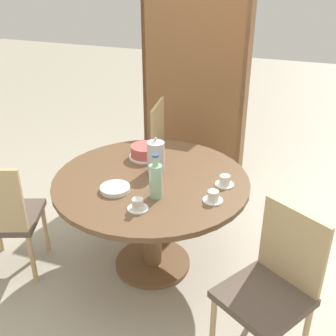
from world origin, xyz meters
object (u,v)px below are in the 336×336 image
at_px(cup_a, 213,197).
at_px(cup_b, 138,205).
at_px(cake_main, 145,152).
at_px(water_bottle, 156,180).
at_px(chair_a, 4,216).
at_px(bookshelf, 195,92).
at_px(cup_c, 225,181).
at_px(chair_c, 172,150).
at_px(coffee_pot, 156,156).
at_px(chair_b, 272,285).

relative_size(cup_a, cup_b, 1.00).
bearing_deg(cup_a, cake_main, 145.53).
distance_m(water_bottle, cake_main, 0.57).
height_order(chair_a, bookshelf, bookshelf).
xyz_separation_m(cup_a, cup_c, (0.02, 0.21, 0.00)).
height_order(chair_c, coffee_pot, coffee_pot).
xyz_separation_m(chair_a, bookshelf, (0.73, 2.06, 0.34)).
xyz_separation_m(bookshelf, cup_c, (0.66, -1.57, -0.07)).
bearing_deg(cake_main, chair_a, -137.12).
relative_size(coffee_pot, cup_c, 2.02).
distance_m(chair_c, water_bottle, 1.27).
xyz_separation_m(bookshelf, cake_main, (0.02, -1.36, -0.05)).
bearing_deg(chair_b, cup_c, 157.87).
relative_size(water_bottle, cup_b, 2.29).
bearing_deg(chair_b, water_bottle, -167.51).
bearing_deg(chair_c, water_bottle, -172.90).
bearing_deg(cup_c, coffee_pot, 176.01).
bearing_deg(cake_main, bookshelf, 90.93).
height_order(chair_b, cup_c, chair_b).
relative_size(chair_a, cup_c, 7.20).
bearing_deg(cup_a, cup_b, -149.03).
height_order(chair_a, chair_b, same).
relative_size(chair_b, bookshelf, 0.51).
bearing_deg(cup_b, coffee_pot, 98.48).
relative_size(water_bottle, cake_main, 1.21).
distance_m(bookshelf, coffee_pot, 1.55).
bearing_deg(cup_c, water_bottle, -142.47).
distance_m(water_bottle, cup_c, 0.47).
bearing_deg(chair_c, chair_b, -150.83).
xyz_separation_m(coffee_pot, cup_c, (0.49, -0.03, -0.09)).
bearing_deg(cup_a, coffee_pot, 151.81).
bearing_deg(coffee_pot, chair_b, -33.43).
distance_m(chair_a, chair_b, 1.79).
xyz_separation_m(chair_b, cake_main, (-1.04, 0.76, 0.29)).
xyz_separation_m(bookshelf, coffee_pot, (0.18, -1.54, 0.02)).
distance_m(chair_b, cake_main, 1.32).
xyz_separation_m(chair_b, cup_b, (-0.81, 0.10, 0.27)).
relative_size(cake_main, cup_a, 1.89).
distance_m(chair_c, cake_main, 0.75).
height_order(bookshelf, cup_c, bookshelf).
xyz_separation_m(water_bottle, cup_b, (-0.05, -0.17, -0.09)).
bearing_deg(cup_c, chair_a, -160.72).
relative_size(coffee_pot, cup_a, 2.02).
height_order(coffee_pot, cup_c, coffee_pot).
bearing_deg(cup_b, cup_c, 47.30).
bearing_deg(coffee_pot, bookshelf, 96.49).
relative_size(chair_c, cup_a, 7.20).
bearing_deg(chair_b, cup_a, 173.40).
bearing_deg(cup_b, chair_c, 100.55).
bearing_deg(water_bottle, chair_b, -19.44).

